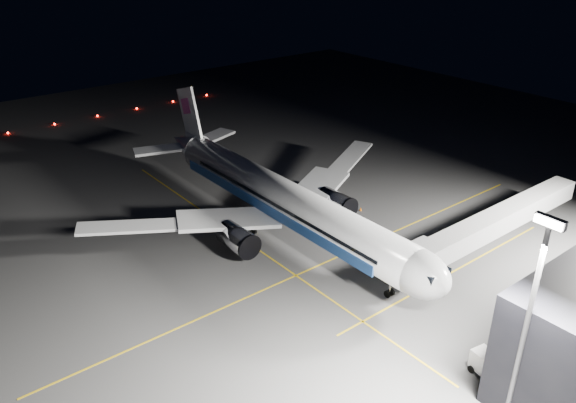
# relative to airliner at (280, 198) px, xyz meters

# --- Properties ---
(ground) EXTENTS (200.00, 200.00, 0.00)m
(ground) POSITION_rel_airliner_xyz_m (1.08, 0.00, -5.16)
(ground) COLOR #4C4C4F
(ground) RESTS_ON ground
(guide_line_main) EXTENTS (0.25, 80.00, 0.01)m
(guide_line_main) POSITION_rel_airliner_xyz_m (11.08, 0.00, -5.16)
(guide_line_main) COLOR gold
(guide_line_main) RESTS_ON ground
(guide_line_cross) EXTENTS (70.00, 0.25, 0.01)m
(guide_line_cross) POSITION_rel_airliner_xyz_m (1.08, -6.00, -5.16)
(guide_line_cross) COLOR gold
(guide_line_cross) RESTS_ON ground
(guide_line_side) EXTENTS (0.25, 40.00, 0.01)m
(guide_line_side) POSITION_rel_airliner_xyz_m (23.08, 10.00, -5.16)
(guide_line_side) COLOR gold
(guide_line_side) RESTS_ON ground
(airliner) EXTENTS (61.48, 54.22, 16.64)m
(airliner) POSITION_rel_airliner_xyz_m (0.00, 0.00, 0.00)
(airliner) COLOR silver
(airliner) RESTS_ON ground
(jet_bridge) EXTENTS (3.60, 34.40, 6.30)m
(jet_bridge) POSITION_rel_airliner_xyz_m (23.08, 18.06, -0.58)
(jet_bridge) COLOR #B2B2B7
(jet_bridge) RESTS_ON ground
(floodlight_mast_south) EXTENTS (2.40, 0.67, 20.70)m
(floodlight_mast_south) POSITION_rel_airliner_xyz_m (41.08, -6.01, 7.21)
(floodlight_mast_south) COLOR #59595E
(floodlight_mast_south) RESTS_ON ground
(taxiway_lights) EXTENTS (0.44, 60.44, 0.44)m
(taxiway_lights) POSITION_rel_airliner_xyz_m (-70.92, 0.00, -4.94)
(taxiway_lights) COLOR #FF140A
(taxiway_lights) RESTS_ON ground
(service_truck) EXTENTS (5.14, 2.79, 2.50)m
(service_truck) POSITION_rel_airliner_xyz_m (37.46, -2.65, -3.83)
(service_truck) COLOR white
(service_truck) RESTS_ON ground
(baggage_tug) EXTENTS (2.62, 2.29, 1.65)m
(baggage_tug) POSITION_rel_airliner_xyz_m (-8.06, 13.69, -4.40)
(baggage_tug) COLOR black
(baggage_tug) RESTS_ON ground
(safety_cone_a) EXTENTS (0.37, 0.37, 0.55)m
(safety_cone_a) POSITION_rel_airliner_xyz_m (-0.55, 4.00, -4.89)
(safety_cone_a) COLOR orange
(safety_cone_a) RESTS_ON ground
(safety_cone_b) EXTENTS (0.45, 0.45, 0.68)m
(safety_cone_b) POSITION_rel_airliner_xyz_m (-2.37, 6.72, -4.83)
(safety_cone_b) COLOR orange
(safety_cone_b) RESTS_ON ground
(safety_cone_c) EXTENTS (0.41, 0.41, 0.62)m
(safety_cone_c) POSITION_rel_airliner_xyz_m (3.06, 13.70, -4.86)
(safety_cone_c) COLOR orange
(safety_cone_c) RESTS_ON ground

